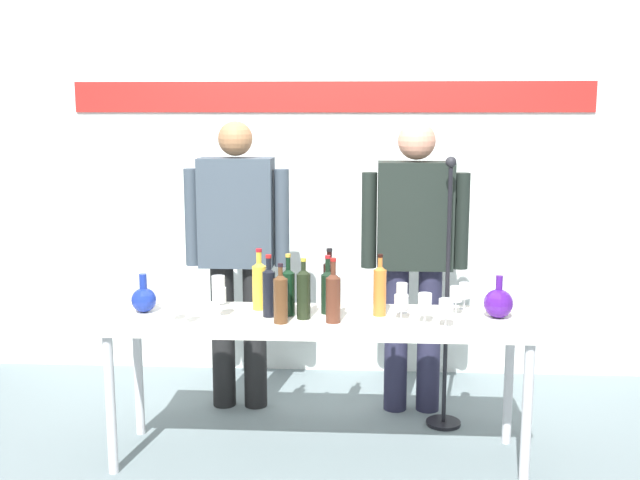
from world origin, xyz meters
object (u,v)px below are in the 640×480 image
(wine_glass_right_5, at_px, (425,302))
(wine_glass_right_3, at_px, (446,307))
(wine_bottle_8, at_px, (328,290))
(wine_glass_left_1, at_px, (173,303))
(wine_bottle_6, at_px, (259,283))
(microphone_stand, at_px, (446,338))
(wine_glass_left_0, at_px, (186,305))
(wine_glass_left_2, at_px, (218,285))
(wine_glass_right_4, at_px, (456,295))
(wine_glass_left_3, at_px, (219,296))
(wine_bottle_3, at_px, (304,292))
(wine_bottle_2, at_px, (269,290))
(display_table, at_px, (318,330))
(wine_bottle_1, at_px, (288,290))
(wine_glass_right_1, at_px, (465,291))
(decanter_blue_right, at_px, (498,303))
(wine_bottle_0, at_px, (329,282))
(decanter_blue_left, at_px, (144,299))
(wine_glass_right_0, at_px, (401,302))
(presenter_left, at_px, (237,246))
(wine_bottle_4, at_px, (333,296))
(wine_glass_right_2, at_px, (402,292))
(wine_bottle_5, at_px, (380,289))
(wine_bottle_7, at_px, (281,297))

(wine_glass_right_5, bearing_deg, wine_glass_right_3, -32.64)
(wine_bottle_8, distance_m, wine_glass_left_1, 0.78)
(wine_bottle_6, relative_size, microphone_stand, 0.21)
(wine_glass_left_0, distance_m, wine_glass_right_5, 1.18)
(wine_glass_left_1, distance_m, wine_glass_left_2, 0.34)
(wine_glass_right_4, bearing_deg, microphone_stand, 90.49)
(wine_glass_left_1, xyz_separation_m, wine_glass_left_3, (0.21, 0.09, 0.02))
(wine_bottle_3, relative_size, wine_glass_left_1, 2.42)
(wine_bottle_8, height_order, wine_glass_right_5, wine_bottle_8)
(wine_bottle_2, bearing_deg, microphone_stand, 25.85)
(display_table, bearing_deg, wine_bottle_1, 169.28)
(wine_glass_right_1, bearing_deg, decanter_blue_right, -47.49)
(wine_bottle_0, relative_size, wine_bottle_2, 1.00)
(wine_glass_left_1, relative_size, microphone_stand, 0.08)
(decanter_blue_left, xyz_separation_m, wine_glass_right_0, (1.33, -0.06, 0.02))
(presenter_left, relative_size, wine_bottle_4, 5.34)
(wine_bottle_1, relative_size, wine_glass_right_4, 2.13)
(wine_bottle_0, xyz_separation_m, wine_glass_left_0, (-0.69, -0.36, -0.04))
(wine_bottle_3, distance_m, wine_glass_right_2, 0.52)
(wine_glass_left_2, xyz_separation_m, wine_glass_right_1, (1.31, 0.03, -0.02))
(wine_bottle_1, distance_m, wine_glass_right_1, 0.94)
(wine_glass_left_2, height_order, wine_glass_right_5, wine_glass_left_2)
(wine_bottle_5, distance_m, microphone_stand, 0.68)
(wine_bottle_0, bearing_deg, microphone_stand, 21.19)
(decanter_blue_right, distance_m, wine_bottle_5, 0.60)
(wine_glass_left_0, relative_size, microphone_stand, 0.09)
(display_table, distance_m, decanter_blue_right, 0.92)
(wine_bottle_4, bearing_deg, wine_glass_right_0, 11.43)
(wine_glass_left_1, xyz_separation_m, wine_glass_right_3, (1.34, -0.04, 0.01))
(decanter_blue_right, xyz_separation_m, wine_bottle_0, (-0.87, 0.16, 0.06))
(wine_glass_right_5, bearing_deg, presenter_left, 143.91)
(wine_bottle_6, relative_size, wine_glass_left_2, 1.93)
(decanter_blue_left, height_order, wine_glass_right_1, decanter_blue_left)
(wine_glass_right_4, relative_size, wine_glass_right_5, 0.97)
(wine_glass_left_1, bearing_deg, wine_glass_right_4, 7.88)
(wine_bottle_2, height_order, wine_glass_right_1, wine_bottle_2)
(wine_glass_right_0, distance_m, wine_glass_right_2, 0.14)
(wine_glass_right_2, bearing_deg, wine_glass_left_3, -171.32)
(wine_glass_right_0, height_order, wine_glass_right_3, wine_glass_right_3)
(wine_bottle_8, xyz_separation_m, wine_glass_right_2, (0.38, 0.04, -0.02))
(decanter_blue_left, relative_size, wine_glass_right_4, 1.35)
(decanter_blue_left, relative_size, microphone_stand, 0.13)
(wine_bottle_1, bearing_deg, wine_bottle_5, 2.92)
(wine_bottle_6, height_order, wine_glass_right_1, wine_bottle_6)
(wine_glass_left_1, bearing_deg, display_table, 9.10)
(wine_bottle_5, bearing_deg, microphone_stand, 46.30)
(presenter_left, bearing_deg, wine_glass_left_3, -88.08)
(wine_glass_left_3, relative_size, wine_glass_right_3, 1.07)
(decanter_blue_right, distance_m, wine_bottle_7, 1.10)
(wine_bottle_3, height_order, wine_bottle_4, wine_bottle_4)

